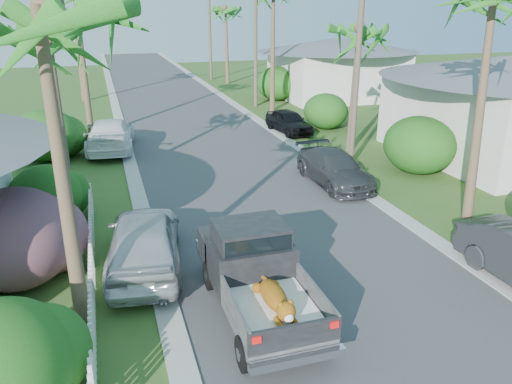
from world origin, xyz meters
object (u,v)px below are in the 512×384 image
object	(u,v)px
house_right_far	(336,70)
palm_l_d	(74,13)
parked_car_rf	(289,122)
utility_pole_c	(256,41)
palm_l_a	(38,7)
palm_l_b	(47,31)
parked_car_lf	(111,135)
palm_r_b	(358,29)
parked_car_rm	(334,169)
utility_pole_b	(358,63)
pickup_truck	(254,268)
palm_r_d	(226,8)
parked_car_ln	(144,241)
utility_pole_d	(210,32)
house_right_near	(503,112)

from	to	relation	value
house_right_far	palm_l_d	bearing A→B (deg)	168.41
parked_car_rf	utility_pole_c	size ratio (longest dim) A/B	0.43
palm_l_a	palm_l_b	size ratio (longest dim) A/B	1.11
parked_car_lf	palm_r_b	bearing A→B (deg)	167.41
parked_car_rm	utility_pole_b	xyz separation A→B (m)	(2.00, 2.32, 3.93)
pickup_truck	palm_l_d	xyz separation A→B (m)	(-4.30, 30.86, 5.43)
palm_r_d	house_right_far	bearing A→B (deg)	-56.98
parked_car_ln	palm_l_d	size ratio (longest dim) A/B	0.64
utility_pole_b	utility_pole_c	distance (m)	15.00
parked_car_rf	parked_car_ln	size ratio (longest dim) A/B	0.78
palm_l_b	palm_l_d	size ratio (longest dim) A/B	0.96
parked_car_lf	utility_pole_c	world-z (taller)	utility_pole_c
parked_car_rm	palm_r_d	world-z (taller)	palm_r_d
palm_l_d	house_right_far	bearing A→B (deg)	-11.59
palm_r_d	utility_pole_b	xyz separation A→B (m)	(-0.90, -27.00, -2.14)
utility_pole_c	utility_pole_d	world-z (taller)	same
palm_l_b	parked_car_rm	bearing A→B (deg)	-7.24
parked_car_rf	house_right_near	bearing A→B (deg)	-50.02
palm_l_d	parked_car_rm	bearing A→B (deg)	-66.58
parked_car_ln	utility_pole_c	world-z (taller)	utility_pole_c
pickup_truck	palm_l_a	distance (m)	7.15
parked_car_rm	house_right_near	world-z (taller)	house_right_near
utility_pole_b	palm_l_b	bearing A→B (deg)	-175.39
palm_r_d	house_right_near	size ratio (longest dim) A/B	0.89
palm_l_a	palm_r_d	distance (m)	39.12
utility_pole_b	utility_pole_d	distance (m)	30.00
palm_r_b	house_right_near	size ratio (longest dim) A/B	0.80
palm_l_a	utility_pole_b	bearing A→B (deg)	40.28
utility_pole_c	utility_pole_d	size ratio (longest dim) A/B	1.00
parked_car_rm	utility_pole_b	size ratio (longest dim) A/B	0.51
house_right_near	utility_pole_b	distance (m)	7.84
parked_car_lf	utility_pole_b	world-z (taller)	utility_pole_b
house_right_near	utility_pole_c	bearing A→B (deg)	114.82
palm_l_b	house_right_far	size ratio (longest dim) A/B	0.82
house_right_near	utility_pole_c	world-z (taller)	utility_pole_c
pickup_truck	utility_pole_d	size ratio (longest dim) A/B	0.57
palm_l_b	house_right_far	bearing A→B (deg)	42.27
pickup_truck	utility_pole_c	xyz separation A→B (m)	(7.80, 24.86, 3.59)
pickup_truck	palm_r_d	bearing A→B (deg)	76.72
parked_car_lf	palm_l_d	distance (m)	16.28
parked_car_rf	utility_pole_b	world-z (taller)	utility_pole_b
parked_car_ln	palm_l_b	bearing A→B (deg)	-62.86
parked_car_ln	palm_r_b	xyz separation A→B (m)	(11.17, 9.19, 5.11)
pickup_truck	house_right_far	bearing A→B (deg)	60.50
palm_l_d	palm_r_d	distance (m)	14.32
parked_car_rf	palm_l_d	distance (m)	19.30
parked_car_rm	palm_l_b	distance (m)	11.83
parked_car_rf	palm_l_a	size ratio (longest dim) A/B	0.47
utility_pole_c	parked_car_rf	bearing A→B (deg)	-94.10
parked_car_rf	utility_pole_c	bearing A→B (deg)	79.50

